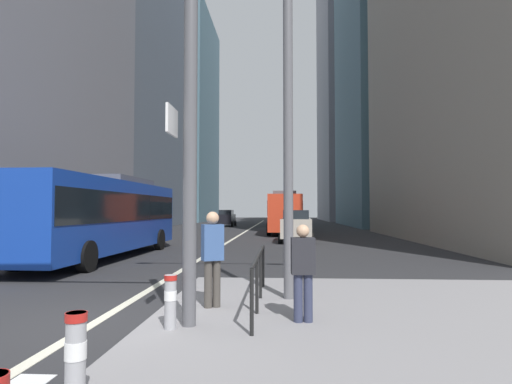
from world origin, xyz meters
TOP-DOWN VIEW (x-y plane):
  - ground_plane at (0.00, 20.00)m, footprint 160.00×160.00m
  - median_island at (5.50, -1.00)m, footprint 9.00×10.00m
  - lane_centre_line at (0.00, 30.00)m, footprint 0.20×80.00m
  - office_tower_left_mid at (-16.00, 41.65)m, footprint 11.82×23.52m
  - office_tower_left_far at (-16.00, 66.43)m, footprint 13.56×20.54m
  - office_tower_right_mid at (17.00, 45.68)m, footprint 11.51×20.65m
  - office_tower_right_far at (17.00, 72.61)m, footprint 12.15×22.80m
  - city_bus_blue_oncoming at (-4.02, 9.50)m, footprint 2.84×11.77m
  - city_bus_red_receding at (3.43, 28.25)m, footprint 2.79×11.26m
  - city_bus_red_distant at (2.99, 45.51)m, footprint 2.70×10.80m
  - car_oncoming_mid at (-3.29, 42.50)m, footprint 2.07×4.35m
  - car_receding_near at (4.12, 18.69)m, footprint 2.17×4.62m
  - traffic_signal_gantry at (-0.11, -0.73)m, footprint 5.72×0.65m
  - street_lamp_post at (3.38, 1.42)m, footprint 5.50×0.32m
  - bollard_left at (1.37, -3.59)m, footprint 0.20×0.20m
  - bollard_right at (1.54, -0.92)m, footprint 0.20×0.20m
  - pedestrian_railing at (2.80, 0.76)m, footprint 0.06×3.95m
  - pedestrian_waiting at (3.58, -0.39)m, footprint 0.40×0.27m
  - pedestrian_walking at (1.94, 0.54)m, footprint 0.45×0.38m

SIDE VIEW (x-z plane):
  - ground_plane at x=0.00m, z-range 0.00..0.00m
  - lane_centre_line at x=0.00m, z-range 0.00..0.01m
  - median_island at x=5.50m, z-range 0.00..0.15m
  - bollard_right at x=1.54m, z-range 0.20..1.01m
  - bollard_left at x=1.37m, z-range 0.20..1.09m
  - pedestrian_railing at x=2.80m, z-range 0.38..1.36m
  - car_oncoming_mid at x=-3.29m, z-range 0.02..1.96m
  - car_receding_near at x=4.12m, z-range 0.02..1.96m
  - pedestrian_waiting at x=3.58m, z-range 0.23..1.80m
  - pedestrian_walking at x=1.94m, z-range 0.26..2.04m
  - city_bus_red_distant at x=2.99m, z-range 0.14..3.54m
  - city_bus_red_receding at x=3.43m, z-range 0.14..3.54m
  - city_bus_blue_oncoming at x=-4.02m, z-range 0.14..3.54m
  - traffic_signal_gantry at x=-0.11m, z-range 1.09..7.09m
  - street_lamp_post at x=3.38m, z-range 1.28..9.28m
  - office_tower_left_far at x=-16.00m, z-range 0.00..36.28m
  - office_tower_right_mid at x=17.00m, z-range 0.00..46.27m
  - office_tower_left_mid at x=-16.00m, z-range 0.00..53.26m
  - office_tower_right_far at x=17.00m, z-range 0.00..54.40m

